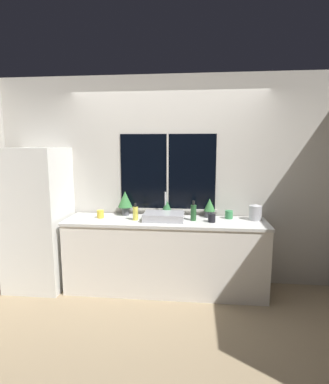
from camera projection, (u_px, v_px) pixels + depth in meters
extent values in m
plane|color=#937F60|center=(163.00, 301.00, 3.53)|extent=(14.00, 14.00, 0.00)
cube|color=#BCB7AD|center=(168.00, 181.00, 3.95)|extent=(8.00, 0.06, 2.70)
cube|color=black|center=(168.00, 172.00, 3.90)|extent=(1.24, 0.01, 0.97)
cube|color=#BCB7AD|center=(168.00, 172.00, 3.89)|extent=(0.02, 0.01, 0.97)
cube|color=#BCB7AD|center=(168.00, 210.00, 3.97)|extent=(1.30, 0.04, 0.03)
cube|color=#BCB7AD|center=(39.00, 173.00, 5.03)|extent=(0.06, 7.00, 2.70)
cube|color=#BCB7AD|center=(321.00, 176.00, 4.57)|extent=(0.06, 7.00, 2.70)
cube|color=white|center=(165.00, 257.00, 3.75)|extent=(2.45, 0.57, 0.87)
cube|color=silver|center=(165.00, 222.00, 3.68)|extent=(2.47, 0.59, 0.03)
cube|color=silver|center=(38.00, 218.00, 3.83)|extent=(0.70, 0.68, 1.79)
cube|color=#ADADB2|center=(164.00, 216.00, 3.67)|extent=(0.49, 0.34, 0.09)
cylinder|color=#B7B7BC|center=(166.00, 215.00, 3.87)|extent=(0.04, 0.04, 0.03)
cylinder|color=#B7B7BC|center=(166.00, 203.00, 3.85)|extent=(0.02, 0.02, 0.29)
cylinder|color=#4C4C51|center=(125.00, 211.00, 3.93)|extent=(0.10, 0.10, 0.11)
cone|color=#387A3D|center=(125.00, 199.00, 3.91)|extent=(0.19, 0.19, 0.21)
cylinder|color=#4C4C51|center=(167.00, 213.00, 3.88)|extent=(0.13, 0.13, 0.09)
cone|color=#2D6638|center=(167.00, 205.00, 3.86)|extent=(0.11, 0.11, 0.12)
cylinder|color=#4C4C51|center=(209.00, 214.00, 3.82)|extent=(0.12, 0.12, 0.08)
cone|color=#387A3D|center=(210.00, 205.00, 3.80)|extent=(0.15, 0.15, 0.16)
cylinder|color=#DBD14C|center=(135.00, 214.00, 3.67)|extent=(0.06, 0.06, 0.16)
cylinder|color=black|center=(135.00, 205.00, 3.65)|extent=(0.03, 0.03, 0.05)
cylinder|color=#235128|center=(193.00, 213.00, 3.65)|extent=(0.07, 0.07, 0.19)
cylinder|color=black|center=(194.00, 203.00, 3.63)|extent=(0.03, 0.03, 0.05)
cylinder|color=#38844C|center=(229.00, 215.00, 3.75)|extent=(0.10, 0.10, 0.10)
cylinder|color=black|center=(212.00, 218.00, 3.57)|extent=(0.09, 0.09, 0.10)
cylinder|color=gold|center=(100.00, 214.00, 3.78)|extent=(0.09, 0.09, 0.10)
cylinder|color=#B2B2B7|center=(255.00, 213.00, 3.67)|extent=(0.15, 0.15, 0.18)
cone|color=#B2B2B7|center=(256.00, 205.00, 3.65)|extent=(0.13, 0.13, 0.02)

